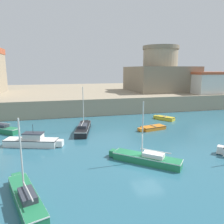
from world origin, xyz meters
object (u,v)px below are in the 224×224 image
(motorboat_white_8, at_px, (33,141))
(fortress, at_px, (160,75))
(sailboat_green_0, at_px, (146,158))
(dinghy_orange_7, at_px, (152,128))
(sailboat_green_1, at_px, (26,197))
(sailboat_black_5, at_px, (83,128))
(dinghy_yellow_6, at_px, (164,118))
(harbor_shed_near_wharf, at_px, (210,82))

(motorboat_white_8, height_order, fortress, fortress)
(sailboat_green_0, distance_m, fortress, 35.33)
(dinghy_orange_7, bearing_deg, sailboat_green_1, -137.22)
(sailboat_black_5, height_order, motorboat_white_8, sailboat_black_5)
(dinghy_orange_7, height_order, motorboat_white_8, motorboat_white_8)
(sailboat_green_0, bearing_deg, dinghy_yellow_6, 57.08)
(harbor_shed_near_wharf, bearing_deg, dinghy_yellow_6, -148.76)
(harbor_shed_near_wharf, bearing_deg, sailboat_green_1, -141.10)
(sailboat_black_5, height_order, dinghy_yellow_6, sailboat_black_5)
(sailboat_green_1, xyz_separation_m, dinghy_yellow_6, (18.50, 17.95, -0.15))
(dinghy_yellow_6, distance_m, fortress, 18.93)
(dinghy_yellow_6, relative_size, fortress, 0.24)
(dinghy_yellow_6, height_order, motorboat_white_8, motorboat_white_8)
(sailboat_green_0, xyz_separation_m, sailboat_black_5, (-4.01, 10.83, 0.06))
(sailboat_green_0, bearing_deg, motorboat_white_8, 144.98)
(sailboat_green_0, relative_size, dinghy_yellow_6, 1.66)
(motorboat_white_8, distance_m, harbor_shed_near_wharf, 38.23)
(sailboat_green_0, bearing_deg, dinghy_orange_7, 62.41)
(motorboat_white_8, xyz_separation_m, harbor_shed_near_wharf, (34.13, 16.59, 4.64))
(harbor_shed_near_wharf, bearing_deg, sailboat_green_0, -136.05)
(sailboat_green_0, distance_m, dinghy_orange_7, 10.74)
(sailboat_green_1, distance_m, motorboat_white_8, 10.51)
(sailboat_green_0, xyz_separation_m, sailboat_green_1, (-9.24, -3.63, 0.03))
(dinghy_yellow_6, xyz_separation_m, dinghy_orange_7, (-4.29, -4.80, -0.03))
(sailboat_green_1, relative_size, motorboat_white_8, 0.98)
(sailboat_green_1, height_order, motorboat_white_8, sailboat_green_1)
(harbor_shed_near_wharf, bearing_deg, sailboat_black_5, -156.00)
(dinghy_orange_7, relative_size, harbor_shed_near_wharf, 0.46)
(sailboat_green_1, relative_size, sailboat_black_5, 0.90)
(motorboat_white_8, bearing_deg, sailboat_green_0, -35.02)
(sailboat_green_1, xyz_separation_m, motorboat_white_8, (-0.56, 10.50, 0.08))
(sailboat_green_1, height_order, sailboat_black_5, sailboat_black_5)
(sailboat_black_5, height_order, harbor_shed_near_wharf, harbor_shed_near_wharf)
(sailboat_green_0, distance_m, sailboat_green_1, 9.92)
(dinghy_yellow_6, relative_size, motorboat_white_8, 0.53)
(dinghy_orange_7, bearing_deg, fortress, 61.83)
(sailboat_black_5, distance_m, harbor_shed_near_wharf, 31.37)
(motorboat_white_8, bearing_deg, sailboat_green_1, -86.93)
(sailboat_black_5, bearing_deg, dinghy_orange_7, -8.33)
(fortress, bearing_deg, sailboat_black_5, -135.65)
(sailboat_green_1, xyz_separation_m, dinghy_orange_7, (14.21, 13.15, -0.19))
(motorboat_white_8, bearing_deg, dinghy_yellow_6, 21.34)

